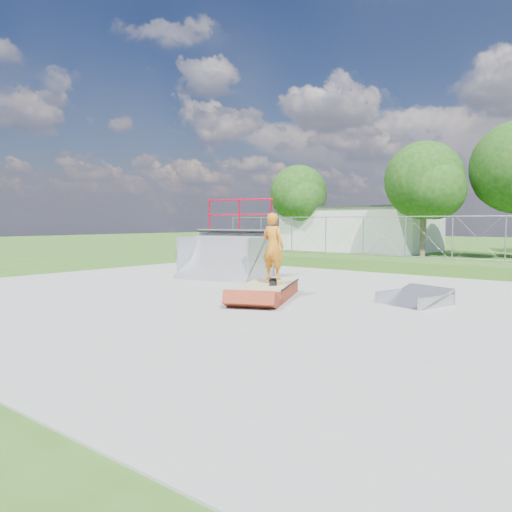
{
  "coord_description": "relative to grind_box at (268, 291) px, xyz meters",
  "views": [
    {
      "loc": [
        8.52,
        -10.49,
        2.08
      ],
      "look_at": [
        -0.26,
        0.44,
        1.1
      ],
      "focal_mm": 35.0,
      "sensor_mm": 36.0,
      "label": 1
    }
  ],
  "objects": [
    {
      "name": "flat_bank_ramp",
      "position": [
        3.56,
        1.31,
        0.01
      ],
      "size": [
        1.69,
        1.75,
        0.41
      ],
      "primitive_type": null,
      "rotation": [
        0.0,
        0.0,
        -0.3
      ],
      "color": "#A3A5AB",
      "rests_on": "concrete_pad"
    },
    {
      "name": "quarter_pipe",
      "position": [
        -4.05,
        2.68,
        1.27
      ],
      "size": [
        3.37,
        3.02,
        2.92
      ],
      "primitive_type": null,
      "rotation": [
        0.0,
        0.0,
        0.21
      ],
      "color": "#A3A5AB",
      "rests_on": "concrete_pad"
    },
    {
      "name": "tree_left_near",
      "position": [
        -2.12,
        17.68,
        4.05
      ],
      "size": [
        4.76,
        4.48,
        6.65
      ],
      "color": "brown",
      "rests_on": "ground"
    },
    {
      "name": "ground",
      "position": [
        -0.37,
        -0.15,
        -0.19
      ],
      "size": [
        120.0,
        120.0,
        0.0
      ],
      "primitive_type": "plane",
      "color": "#2E5719",
      "rests_on": "ground"
    },
    {
      "name": "grass_berm",
      "position": [
        -0.37,
        9.35,
        0.06
      ],
      "size": [
        24.0,
        3.0,
        0.5
      ],
      "primitive_type": "cube",
      "color": "#2E5719",
      "rests_on": "ground"
    },
    {
      "name": "grind_box",
      "position": [
        0.0,
        0.0,
        0.0
      ],
      "size": [
        2.23,
        2.89,
        0.39
      ],
      "rotation": [
        0.0,
        0.0,
        0.43
      ],
      "color": "maroon",
      "rests_on": "concrete_pad"
    },
    {
      "name": "tree_left_far",
      "position": [
        -12.14,
        19.69,
        3.74
      ],
      "size": [
        4.42,
        4.16,
        6.18
      ],
      "color": "brown",
      "rests_on": "ground"
    },
    {
      "name": "concrete_stairs",
      "position": [
        -8.87,
        8.55,
        0.21
      ],
      "size": [
        1.5,
        1.6,
        0.8
      ],
      "primitive_type": null,
      "color": "gray",
      "rests_on": "ground"
    },
    {
      "name": "skater",
      "position": [
        0.13,
        0.06,
        1.14
      ],
      "size": [
        0.68,
        0.47,
        1.8
      ],
      "primitive_type": "imported",
      "rotation": [
        0.0,
        0.0,
        3.2
      ],
      "color": "orange",
      "rests_on": "grind_box"
    },
    {
      "name": "chain_link_fence",
      "position": [
        -0.37,
        10.35,
        1.21
      ],
      "size": [
        20.0,
        0.06,
        1.8
      ],
      "primitive_type": null,
      "color": "gray",
      "rests_on": "grass_berm"
    },
    {
      "name": "utility_building_flat",
      "position": [
        -8.37,
        21.85,
        1.31
      ],
      "size": [
        10.0,
        6.0,
        3.0
      ],
      "primitive_type": "cube",
      "color": "silver",
      "rests_on": "ground"
    },
    {
      "name": "concrete_pad",
      "position": [
        -0.37,
        -0.15,
        -0.17
      ],
      "size": [
        20.0,
        16.0,
        0.04
      ],
      "primitive_type": "cube",
      "color": "gray",
      "rests_on": "ground"
    },
    {
      "name": "skateboard",
      "position": [
        0.13,
        0.06,
        0.24
      ],
      "size": [
        0.65,
        0.77,
        0.13
      ],
      "primitive_type": "cube",
      "rotation": [
        0.14,
        0.0,
        0.64
      ],
      "color": "black",
      "rests_on": "grind_box"
    }
  ]
}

